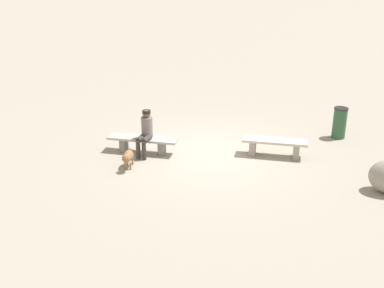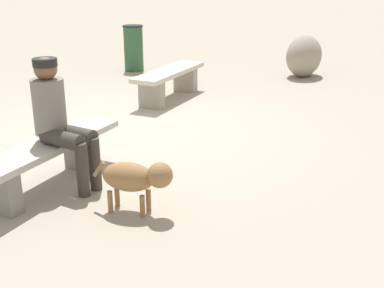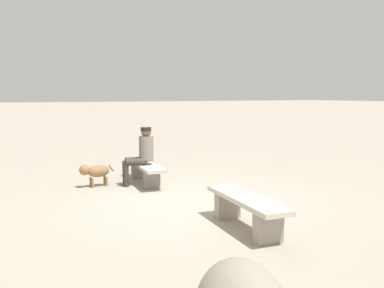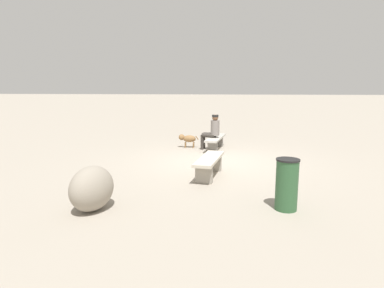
% 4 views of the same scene
% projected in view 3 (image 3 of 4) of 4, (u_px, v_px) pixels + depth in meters
% --- Properties ---
extents(ground, '(210.00, 210.00, 0.06)m').
position_uv_depth(ground, '(190.00, 204.00, 7.22)').
color(ground, '#9E9384').
extents(bench_left, '(1.73, 0.62, 0.47)m').
position_uv_depth(bench_left, '(246.00, 207.00, 5.72)').
color(bench_left, gray).
rests_on(bench_left, ground).
extents(bench_right, '(1.92, 0.61, 0.43)m').
position_uv_depth(bench_right, '(145.00, 169.00, 8.73)').
color(bench_right, gray).
rests_on(bench_right, ground).
extents(seated_person, '(0.40, 0.64, 1.21)m').
position_uv_depth(seated_person, '(141.00, 152.00, 8.52)').
color(seated_person, slate).
rests_on(seated_person, ground).
extents(dog, '(0.26, 0.72, 0.47)m').
position_uv_depth(dog, '(95.00, 171.00, 8.40)').
color(dog, olive).
rests_on(dog, ground).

